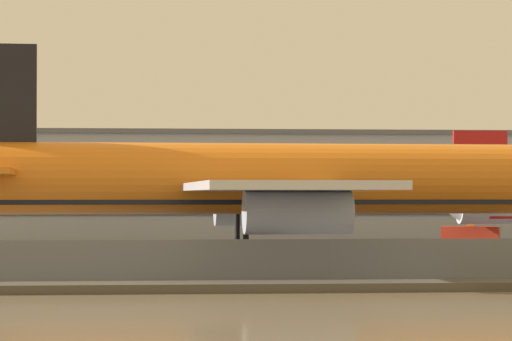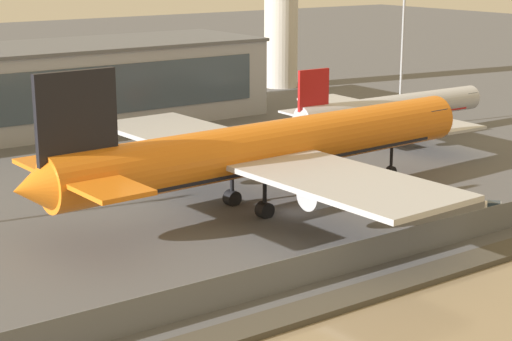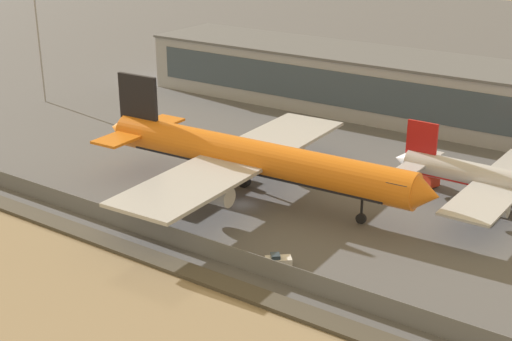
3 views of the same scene
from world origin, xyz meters
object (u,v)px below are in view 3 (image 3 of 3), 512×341
Objects in this scene: passenger_jet_silver at (509,183)px; apron_light_mast_apron_west at (39,42)px; ops_van at (424,176)px; baggage_tug at (278,261)px; cargo_jet_orange at (249,158)px.

passenger_jet_silver is 1.53× the size of apron_light_mast_apron_west.
apron_light_mast_apron_west is at bearing -178.83° from ops_van.
apron_light_mast_apron_west is (-102.25, 0.92, 9.14)m from passenger_jet_silver.
apron_light_mast_apron_west is at bearing 179.48° from passenger_jet_silver.
baggage_tug is 0.62× the size of ops_van.
baggage_tug is 91.93m from apron_light_mast_apron_west.
cargo_jet_orange reaches higher than passenger_jet_silver.
baggage_tug is (15.93, -16.36, -5.37)m from cargo_jet_orange.
cargo_jet_orange is at bearing -153.36° from passenger_jet_silver.
ops_van is 0.23× the size of apron_light_mast_apron_west.
ops_van is (-13.84, 2.73, -2.93)m from passenger_jet_silver.
apron_light_mast_apron_west is at bearing 157.92° from baggage_tug.
passenger_jet_silver is at bearing 26.64° from cargo_jet_orange.
cargo_jet_orange reaches higher than baggage_tug.
cargo_jet_orange is 71.12m from apron_light_mast_apron_west.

